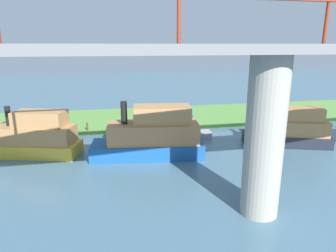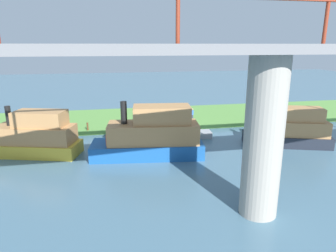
{
  "view_description": "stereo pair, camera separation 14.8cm",
  "coord_description": "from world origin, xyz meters",
  "px_view_note": "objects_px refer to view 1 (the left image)",
  "views": [
    {
      "loc": [
        7.38,
        33.91,
        9.99
      ],
      "look_at": [
        1.44,
        5.0,
        2.0
      ],
      "focal_mm": 32.21,
      "sensor_mm": 36.0,
      "label": 1
    },
    {
      "loc": [
        7.23,
        33.94,
        9.99
      ],
      "look_at": [
        1.44,
        5.0,
        2.0
      ],
      "focal_mm": 32.21,
      "sensor_mm": 36.0,
      "label": 2
    }
  ],
  "objects_px": {
    "bridge_pylon": "(264,139)",
    "riverboat_paddlewheel": "(33,137)",
    "motorboat_red": "(290,130)",
    "mooring_post": "(87,127)",
    "motorboat_white": "(189,133)",
    "pontoon_yellow": "(151,136)",
    "houseboat_blue": "(129,135)",
    "person_on_bank": "(192,114)"
  },
  "relations": [
    {
      "from": "mooring_post",
      "to": "houseboat_blue",
      "type": "xyz_separation_m",
      "value": [
        -4.5,
        3.11,
        -0.4
      ]
    },
    {
      "from": "houseboat_blue",
      "to": "pontoon_yellow",
      "type": "bearing_deg",
      "value": 107.47
    },
    {
      "from": "houseboat_blue",
      "to": "motorboat_white",
      "type": "bearing_deg",
      "value": 176.38
    },
    {
      "from": "motorboat_white",
      "to": "bridge_pylon",
      "type": "bearing_deg",
      "value": 90.04
    },
    {
      "from": "person_on_bank",
      "to": "riverboat_paddlewheel",
      "type": "distance_m",
      "value": 19.8
    },
    {
      "from": "houseboat_blue",
      "to": "pontoon_yellow",
      "type": "xyz_separation_m",
      "value": [
        -1.64,
        5.22,
        1.37
      ]
    },
    {
      "from": "bridge_pylon",
      "to": "pontoon_yellow",
      "type": "height_order",
      "value": "bridge_pylon"
    },
    {
      "from": "riverboat_paddlewheel",
      "to": "motorboat_white",
      "type": "xyz_separation_m",
      "value": [
        -15.64,
        -2.25,
        -1.17
      ]
    },
    {
      "from": "riverboat_paddlewheel",
      "to": "pontoon_yellow",
      "type": "distance_m",
      "value": 10.97
    },
    {
      "from": "riverboat_paddlewheel",
      "to": "pontoon_yellow",
      "type": "xyz_separation_m",
      "value": [
        -10.67,
        2.55,
        0.21
      ]
    },
    {
      "from": "person_on_bank",
      "to": "riverboat_paddlewheel",
      "type": "xyz_separation_m",
      "value": [
        17.77,
        8.73,
        0.5
      ]
    },
    {
      "from": "bridge_pylon",
      "to": "houseboat_blue",
      "type": "relative_size",
      "value": 1.95
    },
    {
      "from": "person_on_bank",
      "to": "mooring_post",
      "type": "xyz_separation_m",
      "value": [
        13.25,
        2.95,
        -0.26
      ]
    },
    {
      "from": "riverboat_paddlewheel",
      "to": "mooring_post",
      "type": "bearing_deg",
      "value": -128.04
    },
    {
      "from": "riverboat_paddlewheel",
      "to": "motorboat_white",
      "type": "bearing_deg",
      "value": -171.8
    },
    {
      "from": "bridge_pylon",
      "to": "motorboat_white",
      "type": "xyz_separation_m",
      "value": [
        0.01,
        -15.75,
        -4.23
      ]
    },
    {
      "from": "bridge_pylon",
      "to": "person_on_bank",
      "type": "xyz_separation_m",
      "value": [
        -2.12,
        -22.23,
        -3.56
      ]
    },
    {
      "from": "person_on_bank",
      "to": "motorboat_white",
      "type": "distance_m",
      "value": 6.85
    },
    {
      "from": "motorboat_red",
      "to": "motorboat_white",
      "type": "distance_m",
      "value": 10.37
    },
    {
      "from": "bridge_pylon",
      "to": "pontoon_yellow",
      "type": "bearing_deg",
      "value": -65.55
    },
    {
      "from": "houseboat_blue",
      "to": "pontoon_yellow",
      "type": "height_order",
      "value": "pontoon_yellow"
    },
    {
      "from": "riverboat_paddlewheel",
      "to": "pontoon_yellow",
      "type": "bearing_deg",
      "value": 166.55
    },
    {
      "from": "riverboat_paddlewheel",
      "to": "motorboat_white",
      "type": "distance_m",
      "value": 15.85
    },
    {
      "from": "motorboat_white",
      "to": "houseboat_blue",
      "type": "bearing_deg",
      "value": -3.62
    },
    {
      "from": "person_on_bank",
      "to": "mooring_post",
      "type": "distance_m",
      "value": 13.57
    },
    {
      "from": "mooring_post",
      "to": "riverboat_paddlewheel",
      "type": "height_order",
      "value": "riverboat_paddlewheel"
    },
    {
      "from": "motorboat_red",
      "to": "motorboat_white",
      "type": "bearing_deg",
      "value": -25.5
    },
    {
      "from": "riverboat_paddlewheel",
      "to": "houseboat_blue",
      "type": "relative_size",
      "value": 1.94
    },
    {
      "from": "bridge_pylon",
      "to": "motorboat_red",
      "type": "relative_size",
      "value": 1.07
    },
    {
      "from": "houseboat_blue",
      "to": "mooring_post",
      "type": "bearing_deg",
      "value": -34.63
    },
    {
      "from": "motorboat_red",
      "to": "motorboat_white",
      "type": "xyz_separation_m",
      "value": [
        9.31,
        -4.44,
        -1.07
      ]
    },
    {
      "from": "pontoon_yellow",
      "to": "motorboat_white",
      "type": "relative_size",
      "value": 2.27
    },
    {
      "from": "motorboat_red",
      "to": "houseboat_blue",
      "type": "xyz_separation_m",
      "value": [
        15.92,
        -4.86,
        -1.05
      ]
    },
    {
      "from": "motorboat_red",
      "to": "houseboat_blue",
      "type": "relative_size",
      "value": 1.83
    },
    {
      "from": "person_on_bank",
      "to": "pontoon_yellow",
      "type": "bearing_deg",
      "value": 57.82
    },
    {
      "from": "motorboat_red",
      "to": "pontoon_yellow",
      "type": "xyz_separation_m",
      "value": [
        14.28,
        0.36,
        0.31
      ]
    },
    {
      "from": "mooring_post",
      "to": "motorboat_white",
      "type": "xyz_separation_m",
      "value": [
        -11.12,
        3.53,
        -0.41
      ]
    },
    {
      "from": "bridge_pylon",
      "to": "riverboat_paddlewheel",
      "type": "distance_m",
      "value": 20.89
    },
    {
      "from": "mooring_post",
      "to": "pontoon_yellow",
      "type": "relative_size",
      "value": 0.08
    },
    {
      "from": "riverboat_paddlewheel",
      "to": "houseboat_blue",
      "type": "height_order",
      "value": "riverboat_paddlewheel"
    },
    {
      "from": "person_on_bank",
      "to": "motorboat_white",
      "type": "height_order",
      "value": "person_on_bank"
    },
    {
      "from": "motorboat_red",
      "to": "mooring_post",
      "type": "bearing_deg",
      "value": -21.31
    }
  ]
}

